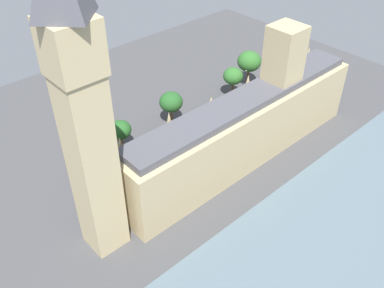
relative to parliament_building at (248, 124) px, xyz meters
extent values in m
plane|color=#424244|center=(1.99, 1.34, -9.01)|extent=(140.51, 140.51, 0.00)
cube|color=slate|center=(-33.17, 1.34, -8.88)|extent=(40.19, 126.46, 0.25)
cube|color=tan|center=(-0.01, 1.34, -1.36)|extent=(10.51, 66.07, 15.30)
cube|color=tan|center=(-0.01, -10.55, 5.82)|extent=(7.01, 7.01, 29.65)
cube|color=#4C4C54|center=(-0.01, 1.34, 7.09)|extent=(7.99, 63.43, 1.60)
cone|color=tan|center=(4.85, -28.39, 7.46)|extent=(1.20, 1.20, 2.34)
cone|color=tan|center=(4.85, -16.50, 7.82)|extent=(1.20, 1.20, 3.06)
cone|color=tan|center=(4.85, -4.61, 7.73)|extent=(1.20, 1.20, 2.86)
cone|color=tan|center=(4.85, 7.29, 7.23)|extent=(1.20, 1.20, 1.87)
cone|color=tan|center=(4.85, 19.18, 7.88)|extent=(1.20, 1.20, 3.17)
cone|color=tan|center=(4.85, 31.07, 7.71)|extent=(1.20, 1.20, 2.83)
cube|color=tan|center=(0.48, 39.25, 8.89)|extent=(6.52, 6.52, 35.79)
cube|color=tan|center=(0.48, 39.25, 31.03)|extent=(7.17, 7.17, 8.50)
cylinder|color=silver|center=(4.22, 39.25, 31.03)|extent=(0.25, 4.96, 4.96)
torus|color=black|center=(4.22, 39.25, 31.03)|extent=(0.24, 5.20, 5.20)
cylinder|color=silver|center=(0.48, 35.51, 31.03)|extent=(4.96, 0.25, 4.96)
torus|color=black|center=(0.48, 35.51, 31.03)|extent=(5.20, 0.24, 5.20)
cube|color=#B7B7BC|center=(13.01, -22.07, -8.29)|extent=(1.85, 4.07, 0.75)
cube|color=black|center=(13.00, -21.87, -7.59)|extent=(1.52, 2.29, 0.65)
cylinder|color=black|center=(13.83, -23.32, -8.67)|extent=(0.27, 0.69, 0.68)
cylinder|color=black|center=(12.27, -23.37, -8.67)|extent=(0.27, 0.69, 0.68)
cylinder|color=black|center=(13.74, -20.76, -8.67)|extent=(0.27, 0.69, 0.68)
cylinder|color=black|center=(12.18, -20.81, -8.67)|extent=(0.27, 0.69, 0.68)
cube|color=silver|center=(11.40, -16.37, -8.29)|extent=(1.74, 4.68, 0.75)
cube|color=black|center=(11.40, -16.14, -7.59)|extent=(1.45, 2.62, 0.65)
cylinder|color=black|center=(12.19, -17.86, -8.67)|extent=(0.25, 0.68, 0.68)
cylinder|color=black|center=(10.63, -17.87, -8.67)|extent=(0.25, 0.68, 0.68)
cylinder|color=black|center=(12.18, -14.88, -8.67)|extent=(0.25, 0.68, 0.68)
cylinder|color=black|center=(10.62, -14.88, -8.67)|extent=(0.25, 0.68, 0.68)
cube|color=red|center=(11.13, 7.02, -6.36)|extent=(2.51, 10.50, 4.20)
cube|color=black|center=(11.13, 7.02, -6.27)|extent=(2.57, 10.10, 0.70)
cylinder|color=black|center=(9.99, 10.70, -8.46)|extent=(0.35, 1.10, 1.10)
cylinder|color=black|center=(12.29, 10.69, -8.46)|extent=(0.35, 1.10, 1.10)
cylinder|color=black|center=(9.97, 3.35, -8.46)|extent=(0.35, 1.10, 1.10)
cylinder|color=black|center=(12.27, 3.34, -8.46)|extent=(0.35, 1.10, 1.10)
cylinder|color=gray|center=(6.57, 29.40, -8.31)|extent=(0.65, 0.65, 1.40)
sphere|color=#8C6647|center=(6.57, 29.40, -7.48)|extent=(0.27, 0.27, 0.27)
cube|color=#336B60|center=(6.76, 29.63, -8.24)|extent=(0.31, 0.28, 0.25)
cylinder|color=brown|center=(22.46, 4.20, -6.89)|extent=(0.56, 0.56, 4.22)
ellipsoid|color=#235623|center=(22.46, 4.20, -2.49)|extent=(6.12, 6.12, 5.21)
cylinder|color=brown|center=(22.70, -26.31, -6.46)|extent=(0.56, 0.56, 5.08)
ellipsoid|color=#2D6628|center=(22.70, -26.31, -1.26)|extent=(7.11, 7.11, 6.04)
cylinder|color=brown|center=(21.04, -17.68, -6.74)|extent=(0.56, 0.56, 4.53)
ellipsoid|color=#2D6628|center=(21.04, -17.68, -2.34)|extent=(5.70, 5.70, 4.85)
cylinder|color=brown|center=(22.18, 20.33, -7.21)|extent=(0.56, 0.56, 3.59)
ellipsoid|color=#235623|center=(22.18, 20.33, -3.43)|extent=(5.30, 5.30, 4.51)
cylinder|color=black|center=(21.43, -23.69, -6.06)|extent=(0.18, 0.18, 5.88)
sphere|color=#F2EAC6|center=(21.43, -23.69, -2.84)|extent=(0.56, 0.56, 0.56)
camera|label=1|loc=(-50.66, 63.55, 55.79)|focal=39.86mm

